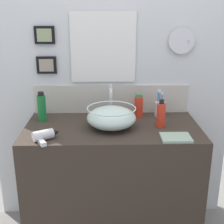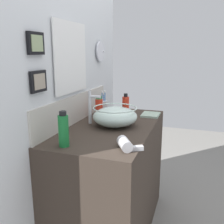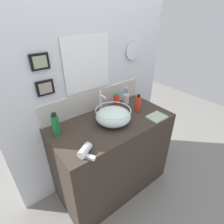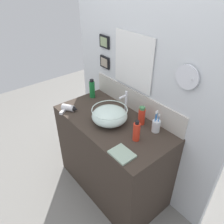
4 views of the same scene
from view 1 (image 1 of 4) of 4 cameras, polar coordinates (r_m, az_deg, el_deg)
vanity_counter at (r=2.26m, az=0.05°, el=-13.00°), size 1.15×0.59×0.87m
back_panel at (r=2.28m, az=-0.17°, el=8.81°), size 1.79×0.09×2.46m
glass_bowl_sink at (r=2.01m, az=-0.11°, el=-0.98°), size 0.32×0.32×0.14m
faucet at (r=2.17m, az=-0.22°, el=2.31°), size 0.02×0.10×0.25m
hair_drier at (r=1.89m, az=-12.07°, el=-4.18°), size 0.17×0.18×0.06m
toothbrush_cup at (r=2.26m, az=8.69°, el=0.57°), size 0.07×0.07×0.20m
soap_dispenser at (r=2.19m, az=-12.73°, el=0.84°), size 0.06×0.06×0.20m
shampoo_bottle at (r=2.05m, az=8.95°, el=-0.47°), size 0.06×0.06×0.19m
lotion_bottle at (r=2.21m, az=4.89°, el=1.10°), size 0.06×0.06×0.17m
hand_towel at (r=1.91m, az=11.58°, el=-4.61°), size 0.18×0.14×0.02m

